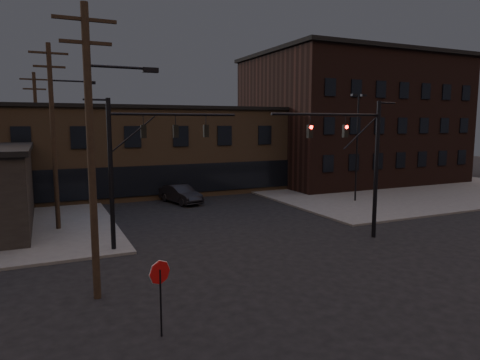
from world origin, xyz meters
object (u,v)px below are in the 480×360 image
(parked_car_lot_a, at_px, (328,182))
(parked_car_lot_b, at_px, (303,179))
(car_crossing, at_px, (181,194))
(traffic_signal_near, at_px, (361,155))
(traffic_signal_far, at_px, (135,156))
(stop_sign, at_px, (160,280))

(parked_car_lot_a, relative_size, parked_car_lot_b, 1.10)
(parked_car_lot_b, bearing_deg, car_crossing, 94.35)
(traffic_signal_near, xyz_separation_m, traffic_signal_far, (-12.07, 3.50, 0.08))
(parked_car_lot_a, xyz_separation_m, car_crossing, (-14.98, 0.22, -0.20))
(stop_sign, bearing_deg, parked_car_lot_a, 44.20)
(stop_sign, relative_size, car_crossing, 0.53)
(stop_sign, bearing_deg, parked_car_lot_b, 49.33)
(traffic_signal_near, xyz_separation_m, parked_car_lot_a, (8.88, 15.14, -3.96))
(traffic_signal_near, height_order, parked_car_lot_b, traffic_signal_near)
(parked_car_lot_b, bearing_deg, traffic_signal_far, 117.20)
(parked_car_lot_b, bearing_deg, traffic_signal_near, 145.97)
(traffic_signal_near, distance_m, stop_sign, 15.17)
(traffic_signal_far, distance_m, parked_car_lot_a, 24.30)
(traffic_signal_near, distance_m, parked_car_lot_b, 21.30)
(traffic_signal_far, xyz_separation_m, parked_car_lot_b, (20.66, 15.55, -4.23))
(parked_car_lot_b, height_order, car_crossing, car_crossing)
(traffic_signal_near, height_order, traffic_signal_far, same)
(car_crossing, bearing_deg, parked_car_lot_a, -16.07)
(traffic_signal_near, relative_size, parked_car_lot_a, 1.66)
(parked_car_lot_a, bearing_deg, stop_sign, 115.17)
(traffic_signal_far, height_order, parked_car_lot_a, traffic_signal_far)
(stop_sign, relative_size, parked_car_lot_a, 0.51)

